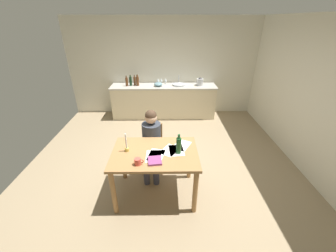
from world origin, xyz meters
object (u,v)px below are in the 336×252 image
Objects in this scene: wine_bottle_on_table at (179,145)px; wine_glass_by_kettle at (161,80)px; mixing_bowl at (158,84)px; person_seated at (151,140)px; bottle_wine_red at (135,81)px; coffee_mug at (138,162)px; wine_glass_back_left at (158,80)px; sink_unit at (179,84)px; chair_at_table at (152,145)px; bottle_vinegar at (131,81)px; book_magazine at (155,161)px; wine_glass_near_sink at (166,80)px; dining_table at (155,159)px; stovetop_kettle at (200,82)px; bottle_sauce at (137,81)px; candlestick at (127,146)px; bottle_oil at (127,82)px.

wine_bottle_on_table is 1.95× the size of wine_glass_by_kettle.
wine_glass_by_kettle reaches higher than mixing_bowl.
person_seated is 2.62m from bottle_wine_red.
mixing_bowl is (-0.38, 2.95, 0.04)m from wine_bottle_on_table.
coffee_mug is 3.44m from wine_glass_back_left.
sink_unit is at bearing -16.84° from wine_glass_by_kettle.
person_seated reaches higher than chair_at_table.
book_magazine is at bearing -76.22° from bottle_vinegar.
mixing_bowl is at bearing -10.00° from bottle_wine_red.
person_seated is 7.76× the size of wine_glass_near_sink.
bottle_wine_red is at bearing -172.85° from wine_glass_near_sink.
dining_table is 10.04× the size of coffee_mug.
bottle_vinegar is 1.30× the size of stovetop_kettle.
person_seated is at bearing -91.12° from mixing_bowl.
bottle_wine_red is at bearing 170.00° from mixing_bowl.
dining_table is 4.21× the size of bottle_sauce.
dining_table is at bearing -89.30° from mixing_bowl.
wine_glass_near_sink is 1.00× the size of wine_glass_back_left.
mixing_bowl is at bearing 97.32° from wine_bottle_on_table.
coffee_mug is 0.37m from candlestick.
coffee_mug is 0.54× the size of mixing_bowl.
stovetop_kettle is (1.97, 0.04, -0.02)m from bottle_oil.
person_seated is 5.43× the size of stovetop_kettle.
wine_glass_near_sink is (0.15, 3.38, 0.21)m from book_magazine.
book_magazine is 0.72× the size of bottle_wine_red.
wine_bottle_on_table is at bearing -83.00° from wine_glass_back_left.
book_magazine is at bearing -78.13° from bottle_wine_red.
bottle_wine_red is at bearing 22.33° from bottle_oil.
bottle_oil is at bearing 109.11° from chair_at_table.
bottle_wine_red is at bearing 98.00° from coffee_mug.
sink_unit is 1.41m from bottle_oil.
dining_table is 0.42m from wine_bottle_on_table.
person_seated reaches higher than bottle_wine_red.
mixing_bowl is at bearing 86.91° from coffee_mug.
bottle_vinegar is 0.75m from wine_glass_back_left.
bottle_wine_red is at bearing -171.71° from wine_glass_by_kettle.
sink_unit reaches higher than candlestick.
stovetop_kettle reaches higher than wine_glass_near_sink.
person_seated is 2.57m from sink_unit.
person_seated is 4.34× the size of bottle_oil.
wine_bottle_on_table is (0.43, -0.69, 0.44)m from chair_at_table.
bottle_wine_red is 1.18× the size of mixing_bowl.
dining_table is at bearing -80.97° from person_seated.
sink_unit reaches higher than wine_glass_by_kettle.
stovetop_kettle reaches higher than book_magazine.
person_seated is at bearing -90.02° from chair_at_table.
wine_bottle_on_table is (0.34, -0.02, 0.25)m from dining_table.
bottle_vinegar is (-0.70, 2.32, 0.54)m from chair_at_table.
mixing_bowl is at bearing 90.70° from dining_table.
wine_glass_back_left is (0.73, 0.16, -0.01)m from bottle_vinegar.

